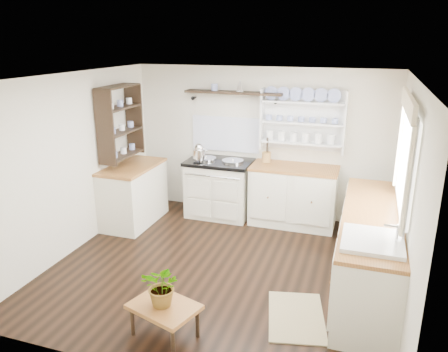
% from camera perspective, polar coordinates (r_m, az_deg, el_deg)
% --- Properties ---
extents(floor, '(4.00, 3.80, 0.01)m').
position_cam_1_polar(floor, '(5.51, -0.40, -11.77)').
color(floor, black).
rests_on(floor, ground).
extents(wall_back, '(4.00, 0.02, 2.30)m').
position_cam_1_polar(wall_back, '(6.81, 4.75, 4.36)').
color(wall_back, beige).
rests_on(wall_back, ground).
extents(wall_right, '(0.02, 3.80, 2.30)m').
position_cam_1_polar(wall_right, '(4.82, 22.70, -2.61)').
color(wall_right, beige).
rests_on(wall_right, ground).
extents(wall_left, '(0.02, 3.80, 2.30)m').
position_cam_1_polar(wall_left, '(5.97, -18.91, 1.56)').
color(wall_left, beige).
rests_on(wall_left, ground).
extents(ceiling, '(4.00, 3.80, 0.01)m').
position_cam_1_polar(ceiling, '(4.82, -0.46, 12.80)').
color(ceiling, white).
rests_on(ceiling, wall_back).
extents(window, '(0.08, 1.55, 1.22)m').
position_cam_1_polar(window, '(4.85, 22.58, 2.64)').
color(window, white).
rests_on(window, wall_right).
extents(aga_cooker, '(1.00, 0.70, 0.93)m').
position_cam_1_polar(aga_cooker, '(6.85, -0.63, -1.54)').
color(aga_cooker, silver).
rests_on(aga_cooker, floor).
extents(back_cabinets, '(1.27, 0.63, 0.90)m').
position_cam_1_polar(back_cabinets, '(6.61, 9.03, -2.45)').
color(back_cabinets, '#ECE7CC').
rests_on(back_cabinets, floor).
extents(right_cabinets, '(0.62, 2.43, 0.90)m').
position_cam_1_polar(right_cabinets, '(5.16, 18.38, -9.14)').
color(right_cabinets, '#ECE7CC').
rests_on(right_cabinets, floor).
extents(belfast_sink, '(0.55, 0.60, 0.45)m').
position_cam_1_polar(belfast_sink, '(4.34, 18.68, -9.44)').
color(belfast_sink, white).
rests_on(belfast_sink, right_cabinets).
extents(left_cabinets, '(0.62, 1.13, 0.90)m').
position_cam_1_polar(left_cabinets, '(6.73, -11.73, -2.25)').
color(left_cabinets, '#ECE7CC').
rests_on(left_cabinets, floor).
extents(plate_rack, '(1.20, 0.22, 0.90)m').
position_cam_1_polar(plate_rack, '(6.57, 10.31, 7.27)').
color(plate_rack, white).
rests_on(plate_rack, wall_back).
extents(high_shelf, '(1.50, 0.29, 0.16)m').
position_cam_1_polar(high_shelf, '(6.66, 1.26, 10.76)').
color(high_shelf, black).
rests_on(high_shelf, wall_back).
extents(left_shelving, '(0.28, 0.80, 1.05)m').
position_cam_1_polar(left_shelving, '(6.52, -13.40, 6.94)').
color(left_shelving, black).
rests_on(left_shelving, wall_left).
extents(kettle, '(0.20, 0.20, 0.24)m').
position_cam_1_polar(kettle, '(6.66, -3.26, 3.21)').
color(kettle, silver).
rests_on(kettle, aga_cooker).
extents(utensil_crock, '(0.13, 0.13, 0.15)m').
position_cam_1_polar(utensil_crock, '(6.61, 5.54, 2.48)').
color(utensil_crock, '#A5783C').
rests_on(utensil_crock, back_cabinets).
extents(center_table, '(0.72, 0.60, 0.33)m').
position_cam_1_polar(center_table, '(4.29, -7.81, -16.85)').
color(center_table, brown).
rests_on(center_table, floor).
extents(potted_plant, '(0.39, 0.35, 0.41)m').
position_cam_1_polar(potted_plant, '(4.16, -7.96, -14.03)').
color(potted_plant, '#3F7233').
rests_on(potted_plant, center_table).
extents(floor_rug, '(0.72, 0.95, 0.02)m').
position_cam_1_polar(floor_rug, '(4.70, 9.40, -17.66)').
color(floor_rug, olive).
rests_on(floor_rug, floor).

